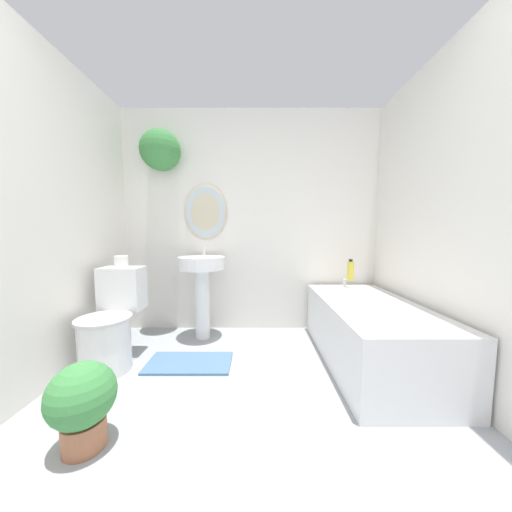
{
  "coord_description": "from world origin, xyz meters",
  "views": [
    {
      "loc": [
        0.05,
        -0.41,
        1.08
      ],
      "look_at": [
        0.05,
        1.51,
        0.91
      ],
      "focal_mm": 18.0,
      "sensor_mm": 36.0,
      "label": 1
    }
  ],
  "objects_px": {
    "pedestal_sink": "(202,278)",
    "toilet_paper_roll": "(122,262)",
    "toilet": "(112,324)",
    "shampoo_bottle": "(351,271)",
    "bathtub": "(370,331)",
    "potted_plant": "(83,401)"
  },
  "relations": [
    {
      "from": "toilet_paper_roll",
      "to": "toilet",
      "type": "bearing_deg",
      "value": -90.0
    },
    {
      "from": "toilet",
      "to": "shampoo_bottle",
      "type": "bearing_deg",
      "value": 15.73
    },
    {
      "from": "shampoo_bottle",
      "to": "potted_plant",
      "type": "distance_m",
      "value": 2.37
    },
    {
      "from": "pedestal_sink",
      "to": "toilet_paper_roll",
      "type": "xyz_separation_m",
      "value": [
        -0.63,
        -0.35,
        0.2
      ]
    },
    {
      "from": "shampoo_bottle",
      "to": "potted_plant",
      "type": "relative_size",
      "value": 0.5
    },
    {
      "from": "toilet",
      "to": "toilet_paper_roll",
      "type": "distance_m",
      "value": 0.53
    },
    {
      "from": "pedestal_sink",
      "to": "shampoo_bottle",
      "type": "relative_size",
      "value": 4.27
    },
    {
      "from": "bathtub",
      "to": "potted_plant",
      "type": "relative_size",
      "value": 3.31
    },
    {
      "from": "shampoo_bottle",
      "to": "potted_plant",
      "type": "xyz_separation_m",
      "value": [
        -1.84,
        -1.43,
        -0.44
      ]
    },
    {
      "from": "shampoo_bottle",
      "to": "potted_plant",
      "type": "height_order",
      "value": "shampoo_bottle"
    },
    {
      "from": "toilet",
      "to": "potted_plant",
      "type": "height_order",
      "value": "toilet"
    },
    {
      "from": "bathtub",
      "to": "shampoo_bottle",
      "type": "xyz_separation_m",
      "value": [
        0.03,
        0.56,
        0.42
      ]
    },
    {
      "from": "pedestal_sink",
      "to": "toilet_paper_roll",
      "type": "relative_size",
      "value": 8.54
    },
    {
      "from": "toilet",
      "to": "potted_plant",
      "type": "distance_m",
      "value": 0.88
    },
    {
      "from": "shampoo_bottle",
      "to": "toilet_paper_roll",
      "type": "relative_size",
      "value": 2.0
    },
    {
      "from": "toilet_paper_roll",
      "to": "shampoo_bottle",
      "type": "bearing_deg",
      "value": 10.71
    },
    {
      "from": "potted_plant",
      "to": "toilet_paper_roll",
      "type": "bearing_deg",
      "value": 107.08
    },
    {
      "from": "bathtub",
      "to": "toilet",
      "type": "bearing_deg",
      "value": -178.85
    },
    {
      "from": "pedestal_sink",
      "to": "potted_plant",
      "type": "height_order",
      "value": "pedestal_sink"
    },
    {
      "from": "shampoo_bottle",
      "to": "pedestal_sink",
      "type": "bearing_deg",
      "value": -177.73
    },
    {
      "from": "shampoo_bottle",
      "to": "toilet_paper_roll",
      "type": "distance_m",
      "value": 2.2
    },
    {
      "from": "pedestal_sink",
      "to": "shampoo_bottle",
      "type": "distance_m",
      "value": 1.53
    }
  ]
}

